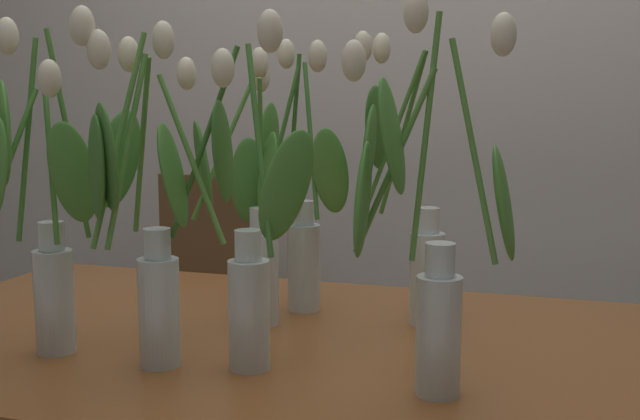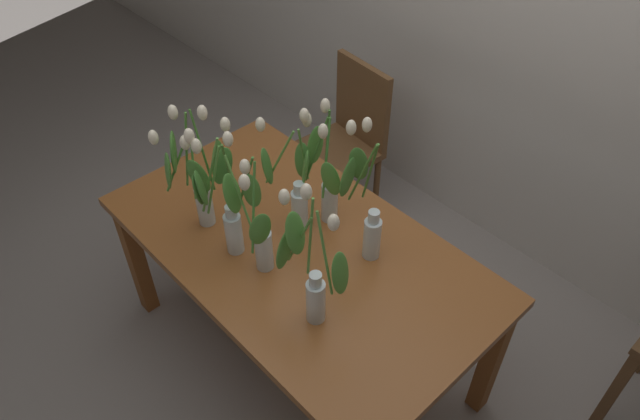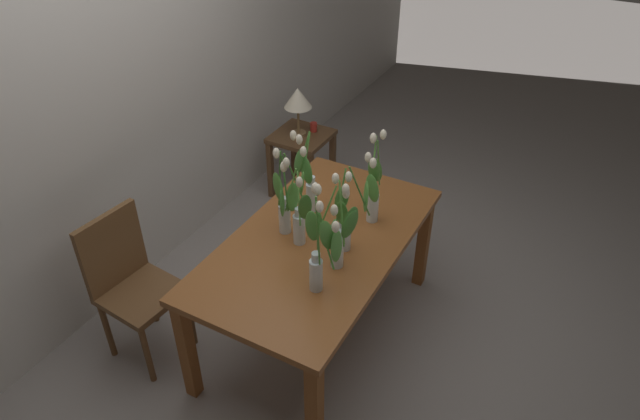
{
  "view_description": "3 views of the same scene",
  "coord_description": "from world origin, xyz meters",
  "views": [
    {
      "loc": [
        0.46,
        -1.3,
        1.18
      ],
      "look_at": [
        0.06,
        0.04,
        0.98
      ],
      "focal_mm": 43.49,
      "sensor_mm": 36.0,
      "label": 1
    },
    {
      "loc": [
        1.24,
        -1.04,
        2.43
      ],
      "look_at": [
        0.04,
        0.08,
        0.91
      ],
      "focal_mm": 32.87,
      "sensor_mm": 36.0,
      "label": 2
    },
    {
      "loc": [
        -2.2,
        -1.22,
        2.73
      ],
      "look_at": [
        0.04,
        0.01,
        0.91
      ],
      "focal_mm": 32.1,
      "sensor_mm": 36.0,
      "label": 3
    }
  ],
  "objects": [
    {
      "name": "ground_plane",
      "position": [
        0.0,
        0.0,
        0.0
      ],
      "size": [
        18.0,
        18.0,
        0.0
      ],
      "primitive_type": "plane",
      "color": "gray"
    },
    {
      "name": "room_wall_rear",
      "position": [
        0.0,
        1.4,
        1.35
      ],
      "size": [
        9.0,
        0.1,
        2.7
      ],
      "primitive_type": "cube",
      "color": "beige",
      "rests_on": "ground"
    },
    {
      "name": "dining_table",
      "position": [
        0.0,
        0.0,
        0.65
      ],
      "size": [
        1.6,
        0.9,
        0.74
      ],
      "color": "brown",
      "rests_on": "ground"
    },
    {
      "name": "tulip_vase_0",
      "position": [
        0.2,
        0.17,
        0.94
      ],
      "size": [
        0.18,
        0.16,
        0.57
      ],
      "color": "silver",
      "rests_on": "dining_table"
    },
    {
      "name": "tulip_vase_1",
      "position": [
        0.3,
        -0.19,
        0.95
      ],
      "size": [
        0.26,
        0.16,
        0.59
      ],
      "color": "silver",
      "rests_on": "dining_table"
    },
    {
      "name": "tulip_vase_2",
      "position": [
        -0.16,
        -0.21,
        0.98
      ],
      "size": [
        0.28,
        0.24,
        0.58
      ],
      "color": "silver",
      "rests_on": "dining_table"
    },
    {
      "name": "tulip_vase_3",
      "position": [
        -0.03,
        0.18,
        0.95
      ],
      "size": [
        0.21,
        0.15,
        0.56
      ],
      "color": "silver",
      "rests_on": "dining_table"
    },
    {
      "name": "tulip_vase_4",
      "position": [
        -0.34,
        -0.21,
        0.98
      ],
      "size": [
        0.19,
        0.24,
        0.58
      ],
      "color": "silver",
      "rests_on": "dining_table"
    },
    {
      "name": "tulip_vase_5",
      "position": [
        -0.0,
        -0.18,
        0.92
      ],
      "size": [
        0.3,
        0.16,
        0.56
      ],
      "color": "silver",
      "rests_on": "dining_table"
    },
    {
      "name": "tulip_vase_6",
      "position": [
        -0.09,
        0.07,
        0.91
      ],
      "size": [
        0.16,
        0.22,
        0.51
      ],
      "color": "silver",
      "rests_on": "dining_table"
    },
    {
      "name": "dining_chair",
      "position": [
        -0.6,
        0.89,
        0.52
      ],
      "size": [
        0.43,
        0.43,
        0.93
      ],
      "color": "brown",
      "rests_on": "ground"
    },
    {
      "name": "side_table",
      "position": [
        1.34,
        0.9,
        0.43
      ],
      "size": [
        0.44,
        0.44,
        0.55
      ],
      "color": "brown",
      "rests_on": "ground"
    },
    {
      "name": "table_lamp",
      "position": [
        1.33,
        0.92,
        0.86
      ],
      "size": [
        0.22,
        0.22,
        0.4
      ],
      "color": "olive",
      "rests_on": "side_table"
    },
    {
      "name": "pillar_candle",
      "position": [
        1.44,
        0.84,
        0.59
      ],
      "size": [
        0.06,
        0.06,
        0.07
      ],
      "primitive_type": "cylinder",
      "color": "#B72D23",
      "rests_on": "side_table"
    }
  ]
}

